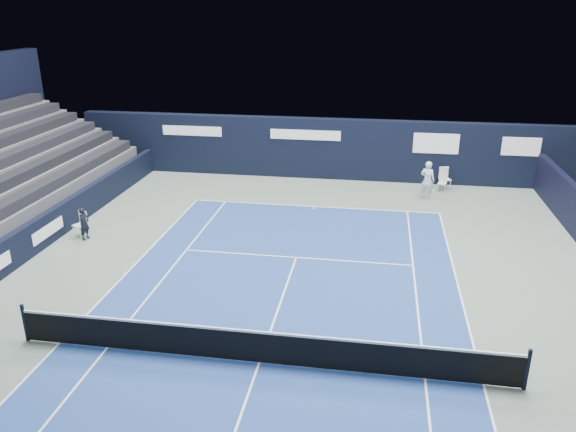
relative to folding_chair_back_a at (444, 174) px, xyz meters
name	(u,v)px	position (x,y,z in m)	size (l,w,h in m)	color
ground	(274,322)	(-5.96, -13.60, -0.72)	(48.00, 48.00, 0.00)	#59695D
court_surface	(259,363)	(-5.96, -15.60, -0.72)	(10.97, 23.77, 0.01)	navy
folding_chair_back_a	(444,174)	(0.00, 0.00, 0.00)	(0.61, 0.63, 1.08)	white
folding_chair_back_b	(443,181)	(-0.09, -0.45, -0.23)	(0.47, 0.46, 0.86)	silver
line_judge_chair	(81,222)	(-14.55, -8.50, -0.15)	(0.57, 0.56, 1.01)	white
line_judge	(84,224)	(-14.25, -8.81, -0.08)	(0.46, 0.30, 1.27)	black
court_markings	(259,363)	(-5.96, -15.60, -0.71)	(11.03, 23.83, 0.00)	white
tennis_net	(259,346)	(-5.96, -15.60, -0.21)	(12.90, 0.10, 1.10)	black
back_sponsor_wall	(325,149)	(-5.96, 0.90, 0.83)	(26.00, 0.63, 3.10)	black
side_barrier_left	(44,231)	(-15.46, -9.62, -0.12)	(0.33, 22.00, 1.20)	black
tennis_player	(427,180)	(-0.93, -1.73, 0.18)	(0.77, 0.93, 1.80)	white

